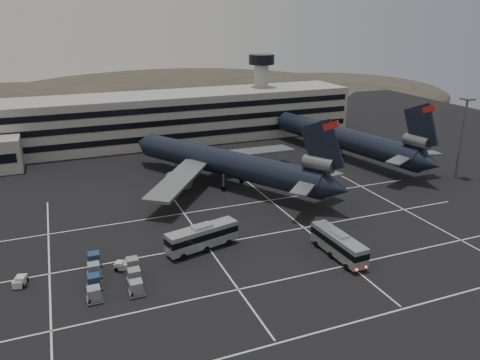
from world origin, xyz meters
The scene contains 12 objects.
ground centered at (0.00, 0.00, 0.00)m, with size 260.00×260.00×0.00m, color black.
lane_markings centered at (0.95, 0.72, 0.01)m, with size 90.00×55.62×0.01m.
terminal centered at (-2.95, 71.14, 6.93)m, with size 125.00×26.00×24.00m.
hills centered at (17.99, 170.00, -12.07)m, with size 352.00×180.00×44.00m.
lightpole_right centered at (58.00, 15.00, 11.82)m, with size 2.40×2.40×18.28m.
trijet_main centered at (6.98, 29.26, 5.25)m, with size 41.61×52.07×18.08m.
trijet_far centered at (42.56, 37.61, 5.43)m, with size 20.26×57.41×18.08m.
bus_near centered at (11.78, -7.06, 2.23)m, with size 3.35×11.68×4.08m.
bus_far centered at (-7.05, 2.99, 2.33)m, with size 12.40×5.55×4.27m.
tug_a centered at (-33.79, 2.17, 0.70)m, with size 2.11×2.76×1.58m.
tug_b centered at (-19.74, 1.23, 0.68)m, with size 2.75×2.35×1.53m.
uld_cluster centered at (-21.83, -1.55, 0.98)m, with size 8.24×12.74×2.00m.
Camera 1 is at (-26.32, -61.44, 35.54)m, focal length 35.00 mm.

